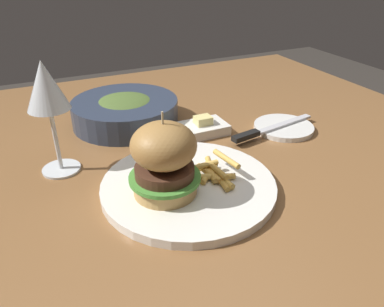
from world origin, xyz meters
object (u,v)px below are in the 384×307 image
(burger_sandwich, at_px, (164,159))
(wine_glass, at_px, (46,90))
(bread_plate, at_px, (284,127))
(soup_bowl, at_px, (125,111))
(butter_dish, at_px, (203,128))
(main_plate, at_px, (188,186))
(table_knife, at_px, (266,130))

(burger_sandwich, distance_m, wine_glass, 0.21)
(bread_plate, xyz_separation_m, soup_bowl, (-0.28, 0.17, 0.02))
(butter_dish, height_order, soup_bowl, soup_bowl)
(wine_glass, relative_size, bread_plate, 1.54)
(main_plate, height_order, table_knife, table_knife)
(main_plate, distance_m, table_knife, 0.24)
(table_knife, bearing_deg, wine_glass, 174.44)
(burger_sandwich, height_order, soup_bowl, burger_sandwich)
(wine_glass, distance_m, soup_bowl, 0.24)
(butter_dish, bearing_deg, burger_sandwich, -130.17)
(burger_sandwich, relative_size, butter_dish, 1.36)
(burger_sandwich, xyz_separation_m, table_knife, (0.26, 0.11, -0.05))
(table_knife, relative_size, soup_bowl, 0.94)
(main_plate, height_order, bread_plate, main_plate)
(main_plate, distance_m, bread_plate, 0.29)
(burger_sandwich, distance_m, butter_dish, 0.24)
(wine_glass, xyz_separation_m, bread_plate, (0.44, -0.03, -0.14))
(table_knife, distance_m, soup_bowl, 0.29)
(main_plate, distance_m, burger_sandwich, 0.07)
(burger_sandwich, relative_size, table_knife, 0.61)
(butter_dish, relative_size, soup_bowl, 0.42)
(soup_bowl, bearing_deg, wine_glass, -137.62)
(butter_dish, xyz_separation_m, soup_bowl, (-0.13, 0.11, 0.02))
(main_plate, height_order, burger_sandwich, burger_sandwich)
(main_plate, relative_size, wine_glass, 1.44)
(burger_sandwich, distance_m, soup_bowl, 0.30)
(table_knife, bearing_deg, soup_bowl, 142.77)
(burger_sandwich, relative_size, wine_glass, 0.68)
(main_plate, xyz_separation_m, burger_sandwich, (-0.04, -0.01, 0.06))
(burger_sandwich, height_order, butter_dish, burger_sandwich)
(bread_plate, relative_size, soup_bowl, 0.55)
(bread_plate, distance_m, table_knife, 0.05)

